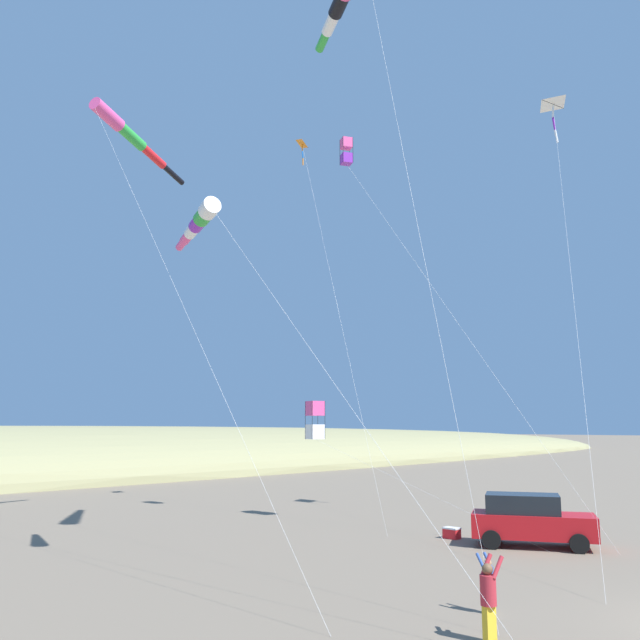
% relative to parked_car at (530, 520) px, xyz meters
% --- Properties ---
extents(parked_car, '(4.66, 3.66, 1.85)m').
position_rel_parked_car_xyz_m(parked_car, '(0.00, 0.00, 0.00)').
color(parked_car, red).
rests_on(parked_car, ground_plane).
extents(cooler_box, '(0.62, 0.42, 0.42)m').
position_rel_parked_car_xyz_m(cooler_box, '(3.04, 0.53, -0.74)').
color(cooler_box, red).
rests_on(cooler_box, ground_plane).
extents(person_adult_flyer, '(0.43, 0.54, 1.69)m').
position_rel_parked_car_xyz_m(person_adult_flyer, '(-4.53, 10.64, -0.03)').
color(person_adult_flyer, gold).
rests_on(person_adult_flyer, ground_plane).
extents(person_child_green_jacket, '(0.45, 0.38, 1.34)m').
position_rel_parked_car_xyz_m(person_child_green_jacket, '(-3.42, 8.78, -0.22)').
color(person_child_green_jacket, silver).
rests_on(person_child_green_jacket, ground_plane).
extents(kite_delta_small_distant, '(6.98, 13.27, 20.12)m').
position_rel_parked_car_xyz_m(kite_delta_small_distant, '(1.08, -6.43, 18.85)').
color(kite_delta_small_distant, white).
rests_on(kite_delta_small_distant, ground_plane).
extents(kite_box_white_trailing, '(11.72, 1.48, 18.19)m').
position_rel_parked_car_xyz_m(kite_box_white_trailing, '(8.47, 0.44, 16.54)').
color(kite_box_white_trailing, '#EF4C93').
rests_on(kite_box_white_trailing, ground_plane).
extents(kite_windsock_black_fish_shape, '(17.79, 7.66, 18.22)m').
position_rel_parked_car_xyz_m(kite_windsock_black_fish_shape, '(14.17, 8.93, 16.49)').
color(kite_windsock_black_fish_shape, '#EF4C93').
rests_on(kite_windsock_black_fish_shape, ground_plane).
extents(kite_box_purple_drifting, '(12.14, 0.88, 5.50)m').
position_rel_parked_car_xyz_m(kite_box_purple_drifting, '(10.76, 0.31, 3.64)').
color(kite_box_purple_drifting, '#EF4C93').
rests_on(kite_box_purple_drifting, ground_plane).
extents(kite_windsock_striped_overhead, '(13.06, 1.28, 11.44)m').
position_rel_parked_car_xyz_m(kite_windsock_striped_overhead, '(5.37, 11.06, 9.96)').
color(kite_windsock_striped_overhead, white).
rests_on(kite_windsock_striped_overhead, ground_plane).
extents(kite_delta_red_high_left, '(8.96, 3.91, 20.34)m').
position_rel_parked_car_xyz_m(kite_delta_red_high_left, '(13.44, -1.41, 18.91)').
color(kite_delta_red_high_left, orange).
rests_on(kite_delta_red_high_left, ground_plane).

